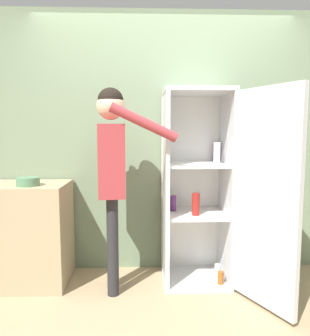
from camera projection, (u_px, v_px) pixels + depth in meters
The scene contains 6 objects.
ground_plane at pixel (171, 319), 2.43m from camera, with size 12.00×12.00×0.00m, color tan.
wall_back at pixel (163, 143), 3.27m from camera, with size 7.00×0.06×2.55m.
refrigerator at pixel (210, 189), 2.92m from camera, with size 0.91×1.09×1.76m.
person at pixel (112, 161), 2.75m from camera, with size 0.68×0.51×1.75m.
counter at pixel (29, 234), 2.98m from camera, with size 0.71×0.56×0.92m.
bowl at pixel (28, 182), 2.83m from camera, with size 0.20×0.20×0.07m.
Camera 1 is at (-0.20, -2.29, 1.39)m, focal length 35.00 mm.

